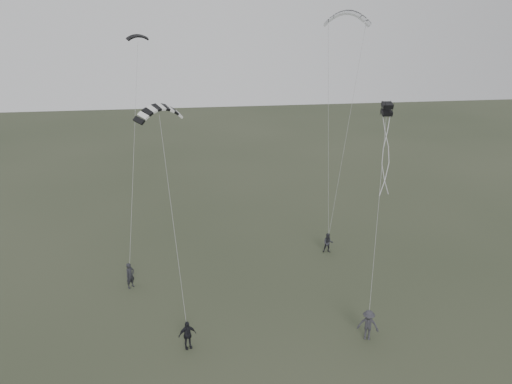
{
  "coord_description": "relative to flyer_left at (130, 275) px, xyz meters",
  "views": [
    {
      "loc": [
        -3.71,
        -26.0,
        18.81
      ],
      "look_at": [
        0.49,
        5.38,
        6.78
      ],
      "focal_mm": 35.0,
      "sensor_mm": 36.0,
      "label": 1
    }
  ],
  "objects": [
    {
      "name": "kite_dark_small",
      "position": [
        1.2,
        6.83,
        15.65
      ],
      "size": [
        1.66,
        1.08,
        0.62
      ],
      "primitive_type": null,
      "rotation": [
        0.28,
        0.0,
        0.34
      ],
      "color": "black",
      "rests_on": "flyer_left"
    },
    {
      "name": "kite_striped",
      "position": [
        2.79,
        -0.36,
        11.86
      ],
      "size": [
        3.23,
        2.65,
        1.4
      ],
      "primitive_type": null,
      "rotation": [
        0.3,
        0.0,
        0.58
      ],
      "color": "black",
      "rests_on": "flyer_center"
    },
    {
      "name": "kite_pale_large",
      "position": [
        16.85,
        7.23,
        17.17
      ],
      "size": [
        3.67,
        2.46,
        1.62
      ],
      "primitive_type": null,
      "rotation": [
        0.2,
        0.0,
        -0.43
      ],
      "color": "#9FA1A3",
      "rests_on": "flyer_right"
    },
    {
      "name": "flyer_far",
      "position": [
        14.55,
        -7.78,
        0.03
      ],
      "size": [
        1.44,
        1.16,
        1.94
      ],
      "primitive_type": "imported",
      "rotation": [
        0.0,
        0.0,
        -0.4
      ],
      "color": "#2E2E33",
      "rests_on": "ground"
    },
    {
      "name": "flyer_left",
      "position": [
        0.0,
        0.0,
        0.0
      ],
      "size": [
        0.8,
        0.81,
        1.88
      ],
      "primitive_type": "imported",
      "rotation": [
        0.0,
        0.0,
        0.84
      ],
      "color": "black",
      "rests_on": "ground"
    },
    {
      "name": "ground",
      "position": [
        8.4,
        -5.44,
        -0.94
      ],
      "size": [
        140.0,
        140.0,
        0.0
      ],
      "primitive_type": "plane",
      "color": "#2F3725",
      "rests_on": "ground"
    },
    {
      "name": "flyer_right",
      "position": [
        15.17,
        3.3,
        -0.12
      ],
      "size": [
        0.89,
        0.75,
        1.65
      ],
      "primitive_type": "imported",
      "rotation": [
        0.0,
        0.0,
        -0.16
      ],
      "color": "#28282E",
      "rests_on": "ground"
    },
    {
      "name": "flyer_center",
      "position": [
        3.93,
        -7.19,
        -0.06
      ],
      "size": [
        1.12,
        0.72,
        1.77
      ],
      "primitive_type": "imported",
      "rotation": [
        0.0,
        0.0,
        0.3
      ],
      "color": "black",
      "rests_on": "ground"
    },
    {
      "name": "kite_box",
      "position": [
        16.63,
        -2.56,
        11.82
      ],
      "size": [
        0.67,
        0.8,
        0.82
      ],
      "primitive_type": null,
      "rotation": [
        0.23,
        0.0,
        -0.09
      ],
      "color": "black",
      "rests_on": "flyer_far"
    }
  ]
}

